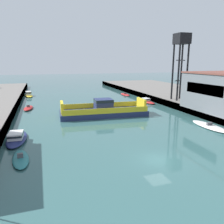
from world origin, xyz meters
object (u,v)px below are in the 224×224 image
(moored_boat_far_left, at_px, (209,126))
(crane_tower, at_px, (181,49))
(moored_boat_near_left, at_px, (29,94))
(moored_boat_near_right, at_px, (21,159))
(moored_boat_upstream_a, at_px, (147,101))
(moored_boat_far_right, at_px, (125,94))
(chain_ferry, at_px, (103,110))
(moored_boat_mid_left, at_px, (16,138))
(moored_boat_mid_right, at_px, (28,108))

(moored_boat_far_left, bearing_deg, crane_tower, 71.49)
(moored_boat_near_left, relative_size, moored_boat_near_right, 1.30)
(moored_boat_near_left, relative_size, crane_tower, 0.46)
(moored_boat_near_right, height_order, moored_boat_upstream_a, moored_boat_upstream_a)
(moored_boat_near_left, height_order, moored_boat_far_right, moored_boat_near_left)
(chain_ferry, xyz_separation_m, moored_boat_mid_left, (-16.36, -11.55, -0.56))
(moored_boat_upstream_a, bearing_deg, moored_boat_mid_left, -145.03)
(chain_ferry, distance_m, moored_boat_mid_left, 20.03)
(moored_boat_near_right, xyz_separation_m, moored_boat_far_right, (30.77, 45.62, 0.01))
(moored_boat_near_left, height_order, moored_boat_near_right, moored_boat_near_left)
(moored_boat_mid_left, relative_size, moored_boat_far_right, 1.08)
(moored_boat_mid_left, relative_size, crane_tower, 0.48)
(moored_boat_mid_right, relative_size, crane_tower, 0.39)
(moored_boat_near_right, height_order, moored_boat_far_left, moored_boat_near_right)
(moored_boat_mid_left, bearing_deg, moored_boat_near_right, -81.97)
(moored_boat_far_left, distance_m, crane_tower, 24.63)
(moored_boat_mid_left, bearing_deg, moored_boat_far_left, -5.00)
(moored_boat_near_right, relative_size, moored_boat_mid_left, 0.75)
(moored_boat_far_left, bearing_deg, moored_boat_far_right, 89.87)
(moored_boat_near_right, xyz_separation_m, moored_boat_mid_left, (-1.01, 7.18, 0.33))
(moored_boat_mid_right, bearing_deg, moored_boat_near_left, 91.92)
(moored_boat_near_left, relative_size, moored_boat_far_right, 1.05)
(moored_boat_near_left, bearing_deg, crane_tower, -37.81)
(moored_boat_upstream_a, height_order, crane_tower, crane_tower)
(moored_boat_near_right, relative_size, moored_boat_far_left, 0.70)
(chain_ferry, xyz_separation_m, crane_tower, (21.69, 4.67, 13.43))
(moored_boat_near_right, distance_m, moored_boat_mid_left, 7.26)
(moored_boat_mid_left, distance_m, moored_boat_mid_right, 23.40)
(chain_ferry, relative_size, moored_boat_far_left, 2.21)
(moored_boat_near_right, xyz_separation_m, crane_tower, (37.03, 23.40, 14.32))
(moored_boat_near_left, relative_size, moored_boat_upstream_a, 1.09)
(moored_boat_near_left, distance_m, moored_boat_mid_left, 45.77)
(moored_boat_far_left, relative_size, crane_tower, 0.51)
(chain_ferry, distance_m, moored_boat_far_right, 31.01)
(moored_boat_mid_left, height_order, moored_boat_mid_right, moored_boat_mid_left)
(moored_boat_far_left, distance_m, moored_boat_upstream_a, 25.26)
(moored_boat_near_right, distance_m, moored_boat_far_left, 30.99)
(chain_ferry, distance_m, moored_boat_upstream_a, 19.21)
(chain_ferry, bearing_deg, moored_boat_upstream_a, 34.71)
(moored_boat_mid_right, distance_m, moored_boat_far_left, 40.56)
(moored_boat_near_right, distance_m, moored_boat_mid_right, 30.57)
(moored_boat_near_left, bearing_deg, moored_boat_near_right, -88.85)
(moored_boat_near_right, bearing_deg, moored_boat_far_left, 8.17)
(moored_boat_far_right, relative_size, crane_tower, 0.44)
(moored_boat_far_right, bearing_deg, moored_boat_mid_right, -154.17)
(crane_tower, bearing_deg, moored_boat_far_right, 105.75)
(moored_boat_near_right, relative_size, moored_boat_far_right, 0.81)
(chain_ferry, xyz_separation_m, moored_boat_upstream_a, (15.78, 10.93, -0.62))
(moored_boat_far_right, height_order, moored_boat_upstream_a, moored_boat_upstream_a)
(moored_boat_near_left, bearing_deg, chain_ferry, -64.39)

